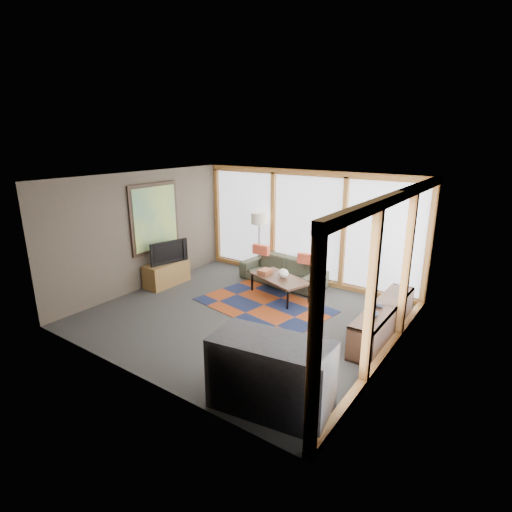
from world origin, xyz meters
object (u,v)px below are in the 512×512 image
Objects in this scene: sofa at (283,271)px; coffee_table at (280,287)px; television at (167,251)px; floor_lamp at (259,244)px; bookshelf at (383,320)px; tv_console at (167,273)px; bar_counter at (271,375)px.

sofa is 1.55× the size of coffee_table.
floor_lamp is at bearing -20.05° from television.
tv_console is (-4.90, -0.41, -0.01)m from bookshelf.
bookshelf is (2.76, -1.21, -0.01)m from sofa.
bookshelf is (2.37, -0.46, 0.07)m from coffee_table.
sofa is 2.69m from tv_console.
sofa reaches higher than bookshelf.
coffee_table is (0.39, -0.75, -0.08)m from sofa.
tv_console is at bearing 143.24° from bar_counter.
television is (0.05, 0.01, 0.53)m from tv_console.
bar_counter is (1.84, -3.18, 0.26)m from coffee_table.
tv_console is at bearing -160.99° from coffee_table.
coffee_table is 2.42m from bookshelf.
sofa is at bearing -16.19° from floor_lamp.
television is at bearing -124.19° from floor_lamp.
television reaches higher than coffee_table.
floor_lamp is 1.69× the size of television.
television is (-2.09, -1.61, 0.51)m from sofa.
bookshelf reaches higher than tv_console.
television is at bearing -160.94° from coffee_table.
television is at bearing 16.81° from tv_console.
coffee_table is (1.22, -0.99, -0.55)m from floor_lamp.
coffee_table is at bearing 19.01° from tv_console.
television is 4.92m from bar_counter.
bar_counter is (3.07, -4.18, -0.30)m from floor_lamp.
bar_counter reaches higher than coffee_table.
coffee_table is at bearing -56.80° from television.
floor_lamp is at bearing 55.01° from tv_console.
bookshelf is 2.78m from bar_counter.
floor_lamp reaches higher than television.
bar_counter is at bearing -104.14° from television.
television is (-1.26, -1.85, 0.03)m from floor_lamp.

